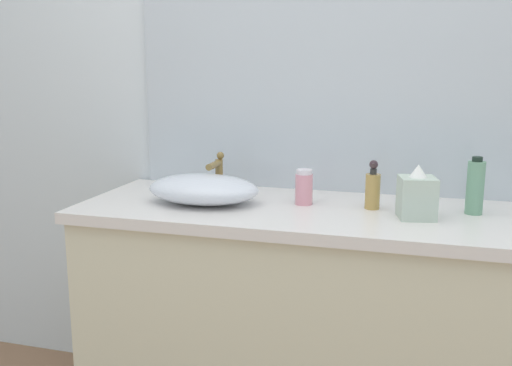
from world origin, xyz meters
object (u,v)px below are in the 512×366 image
at_px(tissue_box, 417,195).
at_px(lotion_bottle, 475,187).
at_px(perfume_bottle, 304,187).
at_px(soap_dispenser, 373,189).
at_px(sink_basin, 203,189).

bearing_deg(tissue_box, lotion_bottle, 30.85).
distance_m(perfume_bottle, tissue_box, 0.39).
relative_size(soap_dispenser, tissue_box, 0.96).
bearing_deg(perfume_bottle, sink_basin, -166.34).
height_order(sink_basin, lotion_bottle, lotion_bottle).
distance_m(soap_dispenser, tissue_box, 0.17).
relative_size(soap_dispenser, perfume_bottle, 1.35).
height_order(sink_basin, soap_dispenser, soap_dispenser).
distance_m(soap_dispenser, perfume_bottle, 0.23).
bearing_deg(lotion_bottle, soap_dispenser, -176.03).
bearing_deg(perfume_bottle, tissue_box, -12.45).
distance_m(sink_basin, tissue_box, 0.72).
height_order(lotion_bottle, perfume_bottle, lotion_bottle).
bearing_deg(soap_dispenser, lotion_bottle, 3.97).
relative_size(sink_basin, perfume_bottle, 3.21).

